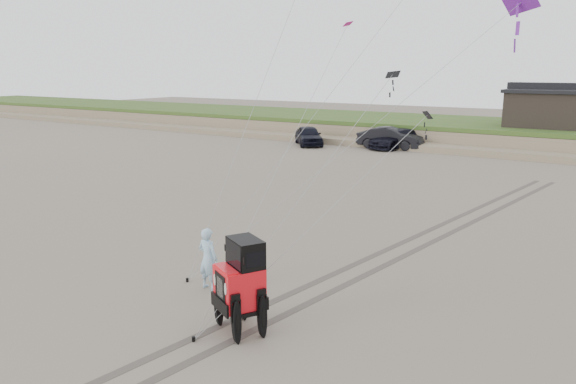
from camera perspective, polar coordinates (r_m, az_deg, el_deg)
name	(u,v)px	position (r m, az deg, el deg)	size (l,w,h in m)	color
ground	(229,311)	(15.01, -5.98, -11.91)	(160.00, 160.00, 0.00)	#6B6054
dune_ridge	(522,136)	(49.15, 22.64, 5.28)	(160.00, 14.25, 1.73)	#7A6B54
cabin	(551,107)	(48.14, 25.12, 7.83)	(6.40, 5.40, 3.35)	black
truck_a	(309,136)	(46.03, 2.12, 5.75)	(1.84, 4.58, 1.56)	black
truck_b	(390,138)	(44.69, 10.34, 5.42)	(1.76, 5.06, 1.67)	black
truck_c	(396,139)	(44.92, 10.91, 5.34)	(2.12, 5.20, 1.51)	black
jeep	(240,295)	(13.57, -4.94, -10.41)	(2.12, 4.90, 1.83)	red
man	(208,259)	(16.18, -8.12, -6.71)	(0.65, 0.43, 1.80)	#8CC7D9
stake_main	(187,280)	(17.03, -10.20, -8.79)	(0.08, 0.08, 0.12)	black
stake_aux	(194,339)	(13.57, -9.57, -14.52)	(0.08, 0.08, 0.12)	black
tire_tracks	(413,244)	(20.69, 12.60, -5.20)	(5.22, 29.74, 0.01)	#4C443D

